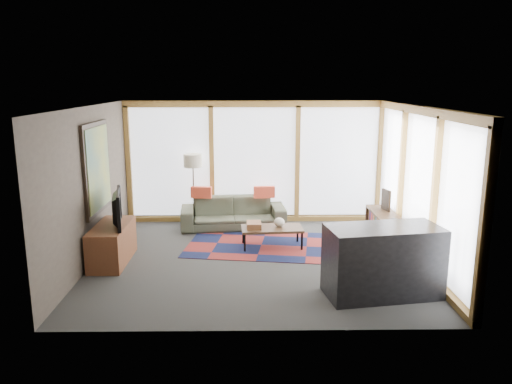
{
  "coord_description": "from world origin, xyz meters",
  "views": [
    {
      "loc": [
        -0.12,
        -8.11,
        3.0
      ],
      "look_at": [
        0.0,
        0.4,
        1.1
      ],
      "focal_mm": 35.0,
      "sensor_mm": 36.0,
      "label": 1
    }
  ],
  "objects_px": {
    "coffee_table": "(272,237)",
    "tv_console": "(112,244)",
    "floor_lamp": "(194,190)",
    "bookshelf": "(392,236)",
    "bar_counter": "(383,261)",
    "television": "(113,208)",
    "sofa": "(233,213)"
  },
  "relations": [
    {
      "from": "tv_console",
      "to": "bar_counter",
      "type": "bearing_deg",
      "value": -18.29
    },
    {
      "from": "bookshelf",
      "to": "television",
      "type": "xyz_separation_m",
      "value": [
        -4.82,
        -0.46,
        0.64
      ]
    },
    {
      "from": "coffee_table",
      "to": "bookshelf",
      "type": "distance_m",
      "value": 2.15
    },
    {
      "from": "floor_lamp",
      "to": "bookshelf",
      "type": "distance_m",
      "value": 4.1
    },
    {
      "from": "tv_console",
      "to": "television",
      "type": "relative_size",
      "value": 1.27
    },
    {
      "from": "television",
      "to": "sofa",
      "type": "bearing_deg",
      "value": -57.29
    },
    {
      "from": "television",
      "to": "bar_counter",
      "type": "distance_m",
      "value": 4.41
    },
    {
      "from": "bookshelf",
      "to": "tv_console",
      "type": "xyz_separation_m",
      "value": [
        -4.86,
        -0.47,
        0.03
      ]
    },
    {
      "from": "coffee_table",
      "to": "tv_console",
      "type": "bearing_deg",
      "value": -164.72
    },
    {
      "from": "bookshelf",
      "to": "bar_counter",
      "type": "height_order",
      "value": "bar_counter"
    },
    {
      "from": "sofa",
      "to": "bar_counter",
      "type": "distance_m",
      "value": 4.07
    },
    {
      "from": "bookshelf",
      "to": "sofa",
      "type": "bearing_deg",
      "value": 151.86
    },
    {
      "from": "coffee_table",
      "to": "bar_counter",
      "type": "xyz_separation_m",
      "value": [
        1.47,
        -2.14,
        0.32
      ]
    },
    {
      "from": "floor_lamp",
      "to": "tv_console",
      "type": "bearing_deg",
      "value": -118.35
    },
    {
      "from": "coffee_table",
      "to": "television",
      "type": "relative_size",
      "value": 1.1
    },
    {
      "from": "bookshelf",
      "to": "television",
      "type": "relative_size",
      "value": 2.3
    },
    {
      "from": "sofa",
      "to": "bar_counter",
      "type": "height_order",
      "value": "bar_counter"
    },
    {
      "from": "bookshelf",
      "to": "television",
      "type": "distance_m",
      "value": 4.88
    },
    {
      "from": "bookshelf",
      "to": "tv_console",
      "type": "height_order",
      "value": "tv_console"
    },
    {
      "from": "sofa",
      "to": "coffee_table",
      "type": "bearing_deg",
      "value": -64.35
    },
    {
      "from": "floor_lamp",
      "to": "coffee_table",
      "type": "bearing_deg",
      "value": -41.43
    },
    {
      "from": "coffee_table",
      "to": "sofa",
      "type": "bearing_deg",
      "value": 120.73
    },
    {
      "from": "sofa",
      "to": "bookshelf",
      "type": "distance_m",
      "value": 3.27
    },
    {
      "from": "tv_console",
      "to": "bar_counter",
      "type": "relative_size",
      "value": 0.81
    },
    {
      "from": "coffee_table",
      "to": "bookshelf",
      "type": "relative_size",
      "value": 0.48
    },
    {
      "from": "coffee_table",
      "to": "tv_console",
      "type": "xyz_separation_m",
      "value": [
        -2.73,
        -0.75,
        0.14
      ]
    },
    {
      "from": "floor_lamp",
      "to": "bar_counter",
      "type": "bearing_deg",
      "value": -49.15
    },
    {
      "from": "bar_counter",
      "to": "tv_console",
      "type": "bearing_deg",
      "value": 152.38
    },
    {
      "from": "floor_lamp",
      "to": "bookshelf",
      "type": "relative_size",
      "value": 0.66
    },
    {
      "from": "floor_lamp",
      "to": "bar_counter",
      "type": "height_order",
      "value": "floor_lamp"
    },
    {
      "from": "coffee_table",
      "to": "tv_console",
      "type": "height_order",
      "value": "tv_console"
    },
    {
      "from": "sofa",
      "to": "bookshelf",
      "type": "relative_size",
      "value": 0.93
    }
  ]
}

